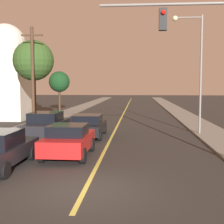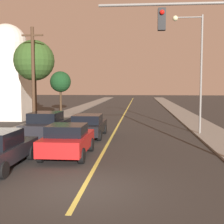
{
  "view_description": "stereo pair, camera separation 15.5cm",
  "coord_description": "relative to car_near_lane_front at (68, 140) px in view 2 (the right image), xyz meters",
  "views": [
    {
      "loc": [
        1.64,
        -9.54,
        3.3
      ],
      "look_at": [
        0.0,
        10.49,
        1.6
      ],
      "focal_mm": 50.0,
      "sensor_mm": 36.0,
      "label": 1
    },
    {
      "loc": [
        1.8,
        -9.53,
        3.3
      ],
      "look_at": [
        0.0,
        10.49,
        1.6
      ],
      "focal_mm": 50.0,
      "sensor_mm": 36.0,
      "label": 2
    }
  ],
  "objects": [
    {
      "name": "ground_plane",
      "position": [
        1.53,
        -4.52,
        -0.79
      ],
      "size": [
        200.0,
        200.0,
        0.0
      ],
      "primitive_type": "plane",
      "color": "#2D2B28"
    },
    {
      "name": "tree_left_near",
      "position": [
        -6.19,
        22.79,
        2.97
      ],
      "size": [
        2.49,
        2.49,
        4.9
      ],
      "color": "#3D2B1C",
      "rests_on": "ground"
    },
    {
      "name": "car_near_lane_front",
      "position": [
        0.0,
        0.0,
        0.0
      ],
      "size": [
        2.0,
        4.04,
        1.52
      ],
      "color": "red",
      "rests_on": "ground"
    },
    {
      "name": "tree_left_far",
      "position": [
        -5.17,
        10.58,
        4.5
      ],
      "size": [
        3.25,
        3.25,
        6.83
      ],
      "color": "#3D2B1C",
      "rests_on": "ground"
    },
    {
      "name": "sidewalk_right",
      "position": [
        8.26,
        31.48,
        -0.73
      ],
      "size": [
        2.5,
        80.0,
        0.12
      ],
      "color": "gray",
      "rests_on": "ground"
    },
    {
      "name": "streetlamp_right",
      "position": [
        6.92,
        7.18,
        4.29
      ],
      "size": [
        2.0,
        0.36,
        7.8
      ],
      "color": "slate",
      "rests_on": "ground"
    },
    {
      "name": "sidewalk_left",
      "position": [
        -5.19,
        31.48,
        -0.73
      ],
      "size": [
        2.5,
        80.0,
        0.12
      ],
      "color": "gray",
      "rests_on": "ground"
    },
    {
      "name": "car_near_lane_second",
      "position": [
        -0.0,
        5.69,
        -0.05
      ],
      "size": [
        2.07,
        4.56,
        1.45
      ],
      "color": "black",
      "rests_on": "ground"
    },
    {
      "name": "car_outer_lane_second",
      "position": [
        -2.41,
        4.64,
        0.06
      ],
      "size": [
        2.05,
        4.86,
        1.68
      ],
      "color": "black",
      "rests_on": "ground"
    },
    {
      "name": "road_surface",
      "position": [
        1.53,
        31.48,
        -0.78
      ],
      "size": [
        10.95,
        80.0,
        0.01
      ],
      "color": "#2D2B28",
      "rests_on": "ground"
    },
    {
      "name": "utility_pole_left",
      "position": [
        -4.54,
        8.48,
        3.23
      ],
      "size": [
        1.6,
        0.24,
        7.46
      ],
      "color": "#422D1E",
      "rests_on": "ground"
    },
    {
      "name": "traffic_signal_mast",
      "position": [
        6.06,
        -0.78,
        3.97
      ],
      "size": [
        5.92,
        0.42,
        6.77
      ],
      "color": "slate",
      "rests_on": "ground"
    },
    {
      "name": "domed_building_left",
      "position": [
        -9.54,
        15.53,
        3.74
      ],
      "size": [
        4.19,
        4.19,
        9.24
      ],
      "color": "beige",
      "rests_on": "ground"
    }
  ]
}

